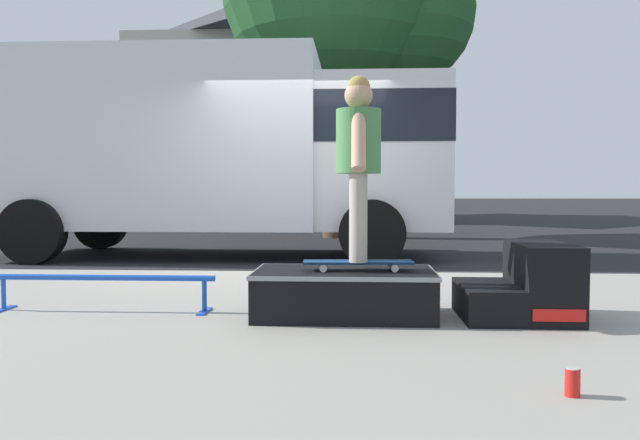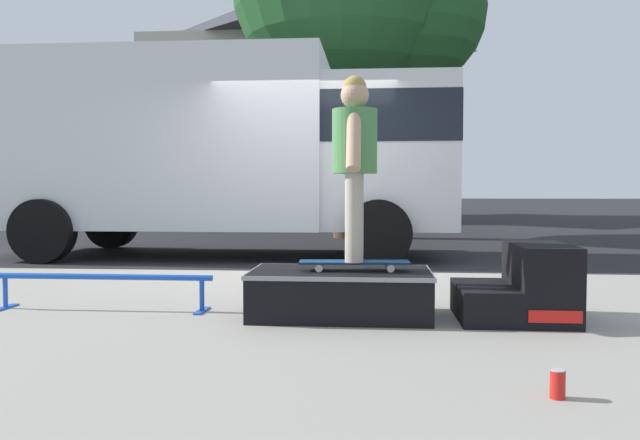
{
  "view_description": "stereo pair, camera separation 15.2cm",
  "coord_description": "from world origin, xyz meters",
  "px_view_note": "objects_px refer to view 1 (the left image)",
  "views": [
    {
      "loc": [
        0.79,
        -7.49,
        1.03
      ],
      "look_at": [
        0.48,
        -2.01,
        0.77
      ],
      "focal_mm": 35.63,
      "sensor_mm": 36.0,
      "label": 1
    },
    {
      "loc": [
        0.94,
        -7.48,
        1.03
      ],
      "look_at": [
        0.48,
        -2.01,
        0.77
      ],
      "focal_mm": 35.63,
      "sensor_mm": 36.0,
      "label": 2
    }
  ],
  "objects_px": {
    "skate_box": "(344,291)",
    "skater_kid": "(358,153)",
    "kicker_ramp": "(525,287)",
    "grind_rail": "(103,283)",
    "box_truck": "(219,146)",
    "skateboard": "(358,263)",
    "soda_can": "(572,382)"
  },
  "relations": [
    {
      "from": "skateboard",
      "to": "soda_can",
      "type": "bearing_deg",
      "value": -61.17
    },
    {
      "from": "kicker_ramp",
      "to": "skateboard",
      "type": "distance_m",
      "value": 1.19
    },
    {
      "from": "skate_box",
      "to": "box_truck",
      "type": "xyz_separation_m",
      "value": [
        -2.02,
        5.18,
        1.4
      ]
    },
    {
      "from": "skate_box",
      "to": "kicker_ramp",
      "type": "xyz_separation_m",
      "value": [
        1.27,
        -0.0,
        0.04
      ]
    },
    {
      "from": "grind_rail",
      "to": "kicker_ramp",
      "type": "bearing_deg",
      "value": -1.69
    },
    {
      "from": "skateboard",
      "to": "skater_kid",
      "type": "bearing_deg",
      "value": -90.0
    },
    {
      "from": "soda_can",
      "to": "skateboard",
      "type": "bearing_deg",
      "value": 118.83
    },
    {
      "from": "skate_box",
      "to": "soda_can",
      "type": "xyz_separation_m",
      "value": [
        1.03,
        -1.71,
        -0.12
      ]
    },
    {
      "from": "skater_kid",
      "to": "skate_box",
      "type": "bearing_deg",
      "value": 171.82
    },
    {
      "from": "soda_can",
      "to": "box_truck",
      "type": "distance_m",
      "value": 7.69
    },
    {
      "from": "skater_kid",
      "to": "skateboard",
      "type": "bearing_deg",
      "value": 90.0
    },
    {
      "from": "soda_can",
      "to": "box_truck",
      "type": "bearing_deg",
      "value": 113.93
    },
    {
      "from": "kicker_ramp",
      "to": "soda_can",
      "type": "distance_m",
      "value": 1.74
    },
    {
      "from": "skate_box",
      "to": "box_truck",
      "type": "height_order",
      "value": "box_truck"
    },
    {
      "from": "grind_rail",
      "to": "skater_kid",
      "type": "xyz_separation_m",
      "value": [
        1.9,
        -0.1,
        0.96
      ]
    },
    {
      "from": "skater_kid",
      "to": "soda_can",
      "type": "height_order",
      "value": "skater_kid"
    },
    {
      "from": "grind_rail",
      "to": "soda_can",
      "type": "height_order",
      "value": "grind_rail"
    },
    {
      "from": "skate_box",
      "to": "grind_rail",
      "type": "height_order",
      "value": "skate_box"
    },
    {
      "from": "skate_box",
      "to": "skater_kid",
      "type": "bearing_deg",
      "value": -8.18
    },
    {
      "from": "skateboard",
      "to": "soda_can",
      "type": "xyz_separation_m",
      "value": [
        0.93,
        -1.7,
        -0.33
      ]
    },
    {
      "from": "skateboard",
      "to": "skate_box",
      "type": "bearing_deg",
      "value": 171.82
    },
    {
      "from": "skate_box",
      "to": "kicker_ramp",
      "type": "distance_m",
      "value": 1.28
    },
    {
      "from": "grind_rail",
      "to": "skater_kid",
      "type": "height_order",
      "value": "skater_kid"
    },
    {
      "from": "skateboard",
      "to": "box_truck",
      "type": "bearing_deg",
      "value": 112.24
    },
    {
      "from": "kicker_ramp",
      "to": "skater_kid",
      "type": "distance_m",
      "value": 1.51
    },
    {
      "from": "skate_box",
      "to": "skateboard",
      "type": "relative_size",
      "value": 1.62
    },
    {
      "from": "skateboard",
      "to": "soda_can",
      "type": "height_order",
      "value": "skateboard"
    },
    {
      "from": "kicker_ramp",
      "to": "soda_can",
      "type": "bearing_deg",
      "value": -98.05
    },
    {
      "from": "grind_rail",
      "to": "box_truck",
      "type": "relative_size",
      "value": 0.25
    },
    {
      "from": "skate_box",
      "to": "grind_rail",
      "type": "relative_size",
      "value": 0.76
    },
    {
      "from": "kicker_ramp",
      "to": "grind_rail",
      "type": "xyz_separation_m",
      "value": [
        -3.08,
        0.09,
        -0.01
      ]
    },
    {
      "from": "skate_box",
      "to": "soda_can",
      "type": "height_order",
      "value": "skate_box"
    }
  ]
}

